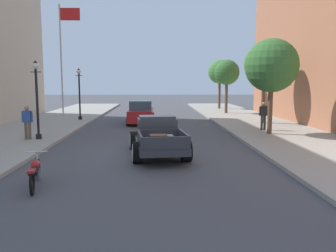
{
  "coord_description": "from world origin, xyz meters",
  "views": [
    {
      "loc": [
        0.25,
        -14.19,
        2.94
      ],
      "look_at": [
        0.79,
        1.24,
        1.0
      ],
      "focal_mm": 37.25,
      "sensor_mm": 36.0,
      "label": 1
    }
  ],
  "objects_px": {
    "hotrod_truck_gunmetal": "(157,136)",
    "street_tree_nearest": "(272,66)",
    "car_background_red": "(141,113)",
    "street_lamp_near": "(37,94)",
    "street_tree_second": "(264,64)",
    "street_tree_farthest": "(220,72)",
    "street_tree_third": "(227,73)",
    "flagpole": "(64,48)",
    "pedestrian_sidewalk_left": "(27,120)",
    "street_lamp_far": "(79,90)",
    "motorcycle_parked": "(35,172)",
    "pedestrian_sidewalk_right": "(263,114)"
  },
  "relations": [
    {
      "from": "car_background_red",
      "to": "street_lamp_far",
      "type": "xyz_separation_m",
      "value": [
        -4.66,
        1.49,
        1.62
      ]
    },
    {
      "from": "motorcycle_parked",
      "to": "car_background_red",
      "type": "xyz_separation_m",
      "value": [
        2.33,
        15.28,
        0.33
      ]
    },
    {
      "from": "hotrod_truck_gunmetal",
      "to": "pedestrian_sidewalk_right",
      "type": "relative_size",
      "value": 3.07
    },
    {
      "from": "motorcycle_parked",
      "to": "street_tree_second",
      "type": "xyz_separation_m",
      "value": [
        10.8,
        14.14,
        3.71
      ]
    },
    {
      "from": "motorcycle_parked",
      "to": "street_tree_third",
      "type": "relative_size",
      "value": 0.43
    },
    {
      "from": "pedestrian_sidewalk_left",
      "to": "motorcycle_parked",
      "type": "bearing_deg",
      "value": -68.91
    },
    {
      "from": "street_tree_third",
      "to": "street_tree_second",
      "type": "bearing_deg",
      "value": -82.97
    },
    {
      "from": "street_lamp_far",
      "to": "street_lamp_near",
      "type": "bearing_deg",
      "value": -90.64
    },
    {
      "from": "motorcycle_parked",
      "to": "street_tree_third",
      "type": "height_order",
      "value": "street_tree_third"
    },
    {
      "from": "motorcycle_parked",
      "to": "street_tree_farthest",
      "type": "distance_m",
      "value": 29.71
    },
    {
      "from": "car_background_red",
      "to": "flagpole",
      "type": "height_order",
      "value": "flagpole"
    },
    {
      "from": "hotrod_truck_gunmetal",
      "to": "street_tree_second",
      "type": "bearing_deg",
      "value": 52.58
    },
    {
      "from": "pedestrian_sidewalk_right",
      "to": "street_tree_farthest",
      "type": "relative_size",
      "value": 0.32
    },
    {
      "from": "street_lamp_near",
      "to": "street_tree_second",
      "type": "height_order",
      "value": "street_tree_second"
    },
    {
      "from": "motorcycle_parked",
      "to": "pedestrian_sidewalk_left",
      "type": "relative_size",
      "value": 1.26
    },
    {
      "from": "pedestrian_sidewalk_right",
      "to": "street_tree_farthest",
      "type": "bearing_deg",
      "value": 88.29
    },
    {
      "from": "hotrod_truck_gunmetal",
      "to": "street_tree_nearest",
      "type": "bearing_deg",
      "value": 36.2
    },
    {
      "from": "street_lamp_near",
      "to": "street_tree_farthest",
      "type": "height_order",
      "value": "street_tree_farthest"
    },
    {
      "from": "hotrod_truck_gunmetal",
      "to": "street_lamp_far",
      "type": "xyz_separation_m",
      "value": [
        -5.77,
        12.24,
        1.63
      ]
    },
    {
      "from": "street_tree_second",
      "to": "street_tree_farthest",
      "type": "height_order",
      "value": "street_tree_second"
    },
    {
      "from": "street_tree_second",
      "to": "street_tree_third",
      "type": "height_order",
      "value": "street_tree_second"
    },
    {
      "from": "street_lamp_far",
      "to": "street_tree_second",
      "type": "distance_m",
      "value": 13.51
    },
    {
      "from": "street_tree_third",
      "to": "pedestrian_sidewalk_right",
      "type": "bearing_deg",
      "value": -90.55
    },
    {
      "from": "hotrod_truck_gunmetal",
      "to": "street_tree_nearest",
      "type": "relative_size",
      "value": 0.99
    },
    {
      "from": "street_tree_second",
      "to": "motorcycle_parked",
      "type": "bearing_deg",
      "value": -127.36
    },
    {
      "from": "pedestrian_sidewalk_left",
      "to": "street_tree_second",
      "type": "bearing_deg",
      "value": 25.73
    },
    {
      "from": "pedestrian_sidewalk_left",
      "to": "street_lamp_far",
      "type": "distance_m",
      "value": 9.35
    },
    {
      "from": "hotrod_truck_gunmetal",
      "to": "motorcycle_parked",
      "type": "xyz_separation_m",
      "value": [
        -3.44,
        -4.53,
        -0.31
      ]
    },
    {
      "from": "street_lamp_near",
      "to": "street_tree_farthest",
      "type": "bearing_deg",
      "value": 57.66
    },
    {
      "from": "street_lamp_near",
      "to": "street_lamp_far",
      "type": "distance_m",
      "value": 9.12
    },
    {
      "from": "street_tree_nearest",
      "to": "street_tree_farthest",
      "type": "xyz_separation_m",
      "value": [
        0.62,
        18.61,
        0.21
      ]
    },
    {
      "from": "motorcycle_parked",
      "to": "street_tree_third",
      "type": "distance_m",
      "value": 24.32
    },
    {
      "from": "pedestrian_sidewalk_right",
      "to": "street_lamp_far",
      "type": "distance_m",
      "value": 13.64
    },
    {
      "from": "motorcycle_parked",
      "to": "pedestrian_sidewalk_left",
      "type": "xyz_separation_m",
      "value": [
        -2.91,
        7.54,
        0.64
      ]
    },
    {
      "from": "street_tree_nearest",
      "to": "street_tree_farthest",
      "type": "distance_m",
      "value": 18.62
    },
    {
      "from": "flagpole",
      "to": "street_tree_farthest",
      "type": "distance_m",
      "value": 16.42
    },
    {
      "from": "street_tree_nearest",
      "to": "pedestrian_sidewalk_right",
      "type": "bearing_deg",
      "value": 85.75
    },
    {
      "from": "motorcycle_parked",
      "to": "street_tree_farthest",
      "type": "relative_size",
      "value": 0.4
    },
    {
      "from": "pedestrian_sidewalk_left",
      "to": "flagpole",
      "type": "relative_size",
      "value": 0.18
    },
    {
      "from": "street_lamp_near",
      "to": "street_tree_nearest",
      "type": "distance_m",
      "value": 12.2
    },
    {
      "from": "street_lamp_near",
      "to": "flagpole",
      "type": "xyz_separation_m",
      "value": [
        -1.82,
        12.44,
        3.39
      ]
    },
    {
      "from": "car_background_red",
      "to": "street_lamp_near",
      "type": "distance_m",
      "value": 9.13
    },
    {
      "from": "hotrod_truck_gunmetal",
      "to": "street_tree_third",
      "type": "relative_size",
      "value": 1.05
    },
    {
      "from": "pedestrian_sidewalk_left",
      "to": "street_tree_second",
      "type": "relative_size",
      "value": 0.31
    },
    {
      "from": "street_lamp_far",
      "to": "flagpole",
      "type": "distance_m",
      "value": 5.12
    },
    {
      "from": "car_background_red",
      "to": "street_tree_third",
      "type": "distance_m",
      "value": 10.51
    },
    {
      "from": "pedestrian_sidewalk_left",
      "to": "street_lamp_far",
      "type": "relative_size",
      "value": 0.43
    },
    {
      "from": "street_tree_second",
      "to": "street_tree_farthest",
      "type": "relative_size",
      "value": 1.05
    },
    {
      "from": "pedestrian_sidewalk_left",
      "to": "street_lamp_near",
      "type": "height_order",
      "value": "street_lamp_near"
    },
    {
      "from": "pedestrian_sidewalk_left",
      "to": "street_tree_second",
      "type": "xyz_separation_m",
      "value": [
        13.7,
        6.6,
        3.07
      ]
    }
  ]
}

